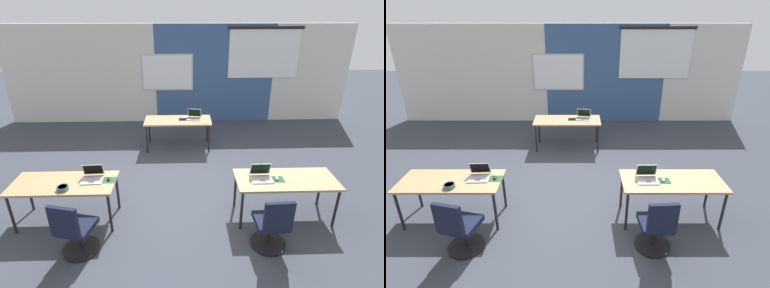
# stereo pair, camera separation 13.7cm
# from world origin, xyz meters

# --- Properties ---
(ground_plane) EXTENTS (24.00, 24.00, 0.00)m
(ground_plane) POSITION_xyz_m (0.00, 0.00, 0.00)
(ground_plane) COLOR #383D47
(back_wall_assembly) EXTENTS (10.00, 0.27, 2.80)m
(back_wall_assembly) POSITION_xyz_m (0.05, 4.20, 1.41)
(back_wall_assembly) COLOR silver
(back_wall_assembly) RESTS_ON ground
(desk_near_left) EXTENTS (1.60, 0.70, 0.72)m
(desk_near_left) POSITION_xyz_m (-1.75, -0.60, 0.66)
(desk_near_left) COLOR tan
(desk_near_left) RESTS_ON ground
(desk_near_right) EXTENTS (1.60, 0.70, 0.72)m
(desk_near_right) POSITION_xyz_m (1.75, -0.60, 0.66)
(desk_near_right) COLOR tan
(desk_near_right) RESTS_ON ground
(desk_far_center) EXTENTS (1.60, 0.70, 0.72)m
(desk_far_center) POSITION_xyz_m (0.00, 2.20, 0.66)
(desk_far_center) COLOR tan
(desk_far_center) RESTS_ON ground
(laptop_far_right) EXTENTS (0.38, 0.35, 0.23)m
(laptop_far_right) POSITION_xyz_m (0.39, 2.26, 0.77)
(laptop_far_right) COLOR #9E9EA3
(laptop_far_right) RESTS_ON desk_far_center
(mousepad_far_right) EXTENTS (0.22, 0.19, 0.00)m
(mousepad_far_right) POSITION_xyz_m (0.13, 2.22, 0.72)
(mousepad_far_right) COLOR black
(mousepad_far_right) RESTS_ON desk_far_center
(mouse_far_right) EXTENTS (0.09, 0.11, 0.03)m
(mouse_far_right) POSITION_xyz_m (0.13, 2.22, 0.74)
(mouse_far_right) COLOR black
(mouse_far_right) RESTS_ON mousepad_far_right
(laptop_near_left_inner) EXTENTS (0.34, 0.32, 0.23)m
(laptop_near_left_inner) POSITION_xyz_m (-1.32, -0.52, 0.77)
(laptop_near_left_inner) COLOR #B7B7BC
(laptop_near_left_inner) RESTS_ON desk_near_left
(mousepad_near_left_inner) EXTENTS (0.22, 0.19, 0.00)m
(mousepad_near_left_inner) POSITION_xyz_m (-1.06, -0.55, 0.72)
(mousepad_near_left_inner) COLOR #23512D
(mousepad_near_left_inner) RESTS_ON desk_near_left
(mouse_near_left_inner) EXTENTS (0.08, 0.11, 0.03)m
(mouse_near_left_inner) POSITION_xyz_m (-1.06, -0.55, 0.74)
(mouse_near_left_inner) COLOR black
(mouse_near_left_inner) RESTS_ON mousepad_near_left_inner
(chair_near_left_inner) EXTENTS (0.53, 0.58, 0.92)m
(chair_near_left_inner) POSITION_xyz_m (-1.39, -1.36, 0.38)
(chair_near_left_inner) COLOR black
(chair_near_left_inner) RESTS_ON ground
(laptop_near_right_inner) EXTENTS (0.33, 0.30, 0.23)m
(laptop_near_right_inner) POSITION_xyz_m (1.35, -0.58, 0.77)
(laptop_near_right_inner) COLOR #B7B7BC
(laptop_near_right_inner) RESTS_ON desk_near_right
(mousepad_near_right_inner) EXTENTS (0.22, 0.19, 0.00)m
(mousepad_near_right_inner) POSITION_xyz_m (1.60, -0.62, 0.72)
(mousepad_near_right_inner) COLOR #23512D
(mousepad_near_right_inner) RESTS_ON desk_near_right
(mouse_near_right_inner) EXTENTS (0.07, 0.11, 0.03)m
(mouse_near_right_inner) POSITION_xyz_m (1.60, -0.62, 0.74)
(mouse_near_right_inner) COLOR #B2B2B7
(mouse_near_right_inner) RESTS_ON mousepad_near_right_inner
(chair_near_right_inner) EXTENTS (0.52, 0.55, 0.92)m
(chair_near_right_inner) POSITION_xyz_m (1.36, -1.33, 0.38)
(chair_near_right_inner) COLOR black
(chair_near_right_inner) RESTS_ON ground
(snack_bowl) EXTENTS (0.18, 0.18, 0.06)m
(snack_bowl) POSITION_xyz_m (-1.68, -0.81, 0.76)
(snack_bowl) COLOR #3D6070
(snack_bowl) RESTS_ON desk_near_left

